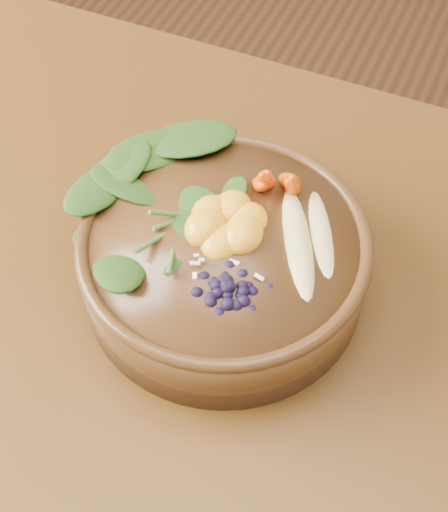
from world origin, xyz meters
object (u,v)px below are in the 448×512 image
Objects in this scene: kale_heap at (181,177)px; blueberry_pile at (225,277)px; carrot_cluster at (279,154)px; dining_table at (250,455)px; stoneware_bowl at (224,263)px; mandarin_cluster at (227,214)px; banana_halves at (311,229)px.

kale_heap reaches higher than blueberry_pile.
blueberry_pile is (0.01, -0.13, -0.02)m from carrot_cluster.
dining_table is 22.04× the size of carrot_cluster.
blueberry_pile reaches higher than stoneware_bowl.
blueberry_pile is at bearing -65.24° from stoneware_bowl.
carrot_cluster is at bearing 72.09° from mandarin_cluster.
banana_halves reaches higher than dining_table.
stoneware_bowl is at bearing -31.24° from kale_heap.
dining_table is 0.23m from mandarin_cluster.
blueberry_pile reaches higher than mandarin_cluster.
blueberry_pile is at bearing 130.37° from dining_table.
carrot_cluster reaches higher than mandarin_cluster.
carrot_cluster is at bearing 78.20° from stoneware_bowl.
dining_table is at bearing -108.85° from banana_halves.
banana_halves is at bearing -1.65° from kale_heap.
blueberry_pile is (0.08, -0.08, -0.00)m from kale_heap.
stoneware_bowl is 1.53× the size of kale_heap.
mandarin_cluster is (-0.02, -0.07, -0.02)m from carrot_cluster.
blueberry_pile is at bearing -141.51° from banana_halves.
banana_halves is at bearing 24.64° from stoneware_bowl.
stoneware_bowl is at bearing -123.69° from carrot_cluster.
mandarin_cluster is (0.05, -0.02, -0.01)m from kale_heap.
carrot_cluster is (-0.06, 0.20, 0.20)m from dining_table.
dining_table is 0.20m from blueberry_pile.
banana_halves is (0.05, -0.05, -0.02)m from carrot_cluster.
banana_halves is (0.13, -0.00, -0.01)m from kale_heap.
banana_halves is (0.07, 0.03, 0.05)m from stoneware_bowl.
dining_table is 0.29m from carrot_cluster.
blueberry_pile is at bearing -109.55° from carrot_cluster.
mandarin_cluster is 0.07m from blueberry_pile.
carrot_cluster reaches higher than blueberry_pile.
kale_heap is 2.37× the size of carrot_cluster.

